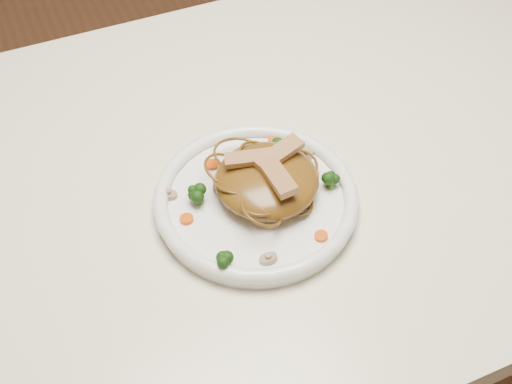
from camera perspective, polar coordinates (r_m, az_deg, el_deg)
name	(u,v)px	position (r m, az deg, el deg)	size (l,w,h in m)	color
table	(266,203)	(1.03, 0.87, -0.92)	(1.20, 0.80, 0.75)	#F2EACD
plate	(256,203)	(0.89, 0.00, -0.93)	(0.27, 0.27, 0.02)	white
noodle_mound	(267,180)	(0.88, 0.91, 1.03)	(0.14, 0.14, 0.04)	brown
chicken_a	(279,153)	(0.87, 1.94, 3.29)	(0.07, 0.02, 0.01)	tan
chicken_b	(250,158)	(0.86, -0.55, 2.89)	(0.06, 0.02, 0.01)	tan
chicken_c	(275,174)	(0.84, 1.66, 1.54)	(0.08, 0.03, 0.01)	tan
broccoli_0	(281,147)	(0.93, 2.11, 3.84)	(0.02, 0.02, 0.03)	#123A0C
broccoli_1	(198,194)	(0.87, -4.93, -0.14)	(0.03, 0.03, 0.03)	#123A0C
broccoli_2	(226,258)	(0.81, -2.60, -5.66)	(0.03, 0.03, 0.03)	#123A0C
broccoli_3	(332,180)	(0.90, 6.44, 1.00)	(0.02, 0.02, 0.03)	#123A0C
carrot_0	(274,138)	(0.96, 1.58, 4.58)	(0.02, 0.02, 0.01)	#D84B07
carrot_1	(187,219)	(0.87, -5.91, -2.28)	(0.02, 0.02, 0.01)	#D84B07
carrot_2	(312,175)	(0.91, 4.76, 1.42)	(0.02, 0.02, 0.01)	#D84B07
carrot_3	(212,164)	(0.93, -3.74, 2.34)	(0.02, 0.02, 0.01)	#D84B07
carrot_4	(321,236)	(0.85, 5.55, -3.74)	(0.02, 0.02, 0.01)	#D84B07
mushroom_0	(268,259)	(0.82, 1.06, -5.67)	(0.02, 0.02, 0.01)	gray
mushroom_1	(306,154)	(0.94, 4.29, 3.21)	(0.03, 0.03, 0.01)	gray
mushroom_2	(168,194)	(0.89, -7.45, -0.21)	(0.02, 0.02, 0.01)	gray
mushroom_3	(283,143)	(0.95, 2.34, 4.18)	(0.02, 0.02, 0.01)	gray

